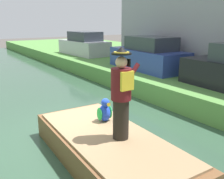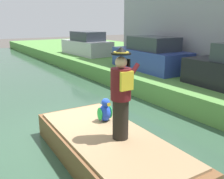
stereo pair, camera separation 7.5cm
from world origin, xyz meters
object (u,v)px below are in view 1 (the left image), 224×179
at_px(person_pirate, 121,94).
at_px(parked_car_silver, 84,45).
at_px(parrot_plush, 105,111).
at_px(boat, 109,148).
at_px(parked_car_blue, 148,56).

relative_size(person_pirate, parked_car_silver, 0.45).
distance_m(parrot_plush, parked_car_silver, 11.54).
bearing_deg(person_pirate, parrot_plush, 64.14).
relative_size(boat, parked_car_silver, 1.04).
bearing_deg(parked_car_silver, boat, -115.61).
relative_size(parrot_plush, parked_car_blue, 0.14).
relative_size(person_pirate, parked_car_blue, 0.45).
bearing_deg(parked_car_silver, person_pirate, -114.57).
distance_m(parked_car_blue, parked_car_silver, 6.34).
bearing_deg(boat, parrot_plush, 64.02).
bearing_deg(parked_car_blue, parked_car_silver, 90.00).
xyz_separation_m(person_pirate, parked_car_silver, (5.19, 11.34, -0.19)).
bearing_deg(parrot_plush, person_pirate, -102.44).
distance_m(person_pirate, parrot_plush, 1.18).
xyz_separation_m(boat, parked_car_silver, (5.32, 11.10, 1.04)).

